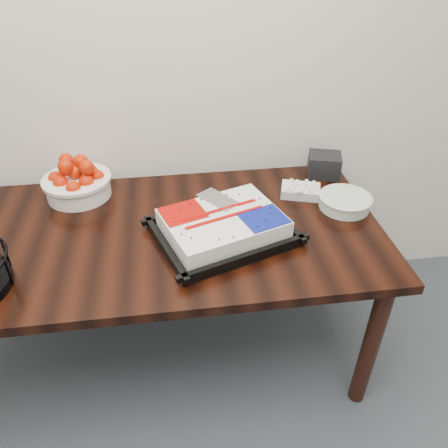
{
  "coord_description": "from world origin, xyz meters",
  "views": [
    {
      "loc": [
        0.07,
        0.56,
        1.79
      ],
      "look_at": [
        0.25,
        1.9,
        0.83
      ],
      "focal_mm": 35.0,
      "sensor_mm": 36.0,
      "label": 1
    }
  ],
  "objects": [
    {
      "name": "table",
      "position": [
        0.0,
        2.0,
        0.66
      ],
      "size": [
        1.8,
        0.9,
        0.75
      ],
      "color": "black",
      "rests_on": "ground"
    },
    {
      "name": "napkin_box",
      "position": [
        0.8,
        2.35,
        0.8
      ],
      "size": [
        0.18,
        0.17,
        0.11
      ],
      "primitive_type": "cube",
      "rotation": [
        0.0,
        0.0,
        -0.28
      ],
      "color": "black",
      "rests_on": "table"
    },
    {
      "name": "plate_stack",
      "position": [
        0.8,
        2.06,
        0.78
      ],
      "size": [
        0.22,
        0.22,
        0.05
      ],
      "color": "white",
      "rests_on": "table"
    },
    {
      "name": "cake_tray",
      "position": [
        0.25,
        1.93,
        0.8
      ],
      "size": [
        0.6,
        0.53,
        0.1
      ],
      "color": "black",
      "rests_on": "table"
    },
    {
      "name": "tangerine_bowl",
      "position": [
        -0.35,
        2.32,
        0.83
      ],
      "size": [
        0.3,
        0.3,
        0.19
      ],
      "color": "white",
      "rests_on": "table"
    },
    {
      "name": "fork_bag",
      "position": [
        0.64,
        2.18,
        0.77
      ],
      "size": [
        0.2,
        0.16,
        0.05
      ],
      "color": "silver",
      "rests_on": "table"
    }
  ]
}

